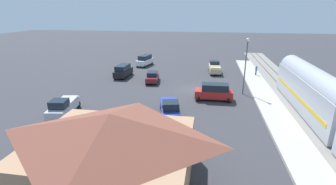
{
  "coord_description": "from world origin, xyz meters",
  "views": [
    {
      "loc": [
        -2.12,
        35.98,
        11.55
      ],
      "look_at": [
        2.98,
        4.85,
        1.0
      ],
      "focal_mm": 26.76,
      "sensor_mm": 36.0,
      "label": 1
    }
  ],
  "objects_px": {
    "pedestrian_on_platform": "(256,70)",
    "suv_black": "(123,71)",
    "light_pole_near_platform": "(246,60)",
    "station_building": "(112,148)",
    "pickup_blue": "(170,108)",
    "suv_red": "(214,92)",
    "suv_white": "(145,60)",
    "pickup_tan": "(215,67)",
    "sedan_maroon": "(152,77)",
    "pickup_silver": "(63,107)"
  },
  "relations": [
    {
      "from": "pedestrian_on_platform",
      "to": "suv_black",
      "type": "relative_size",
      "value": 0.34
    },
    {
      "from": "pedestrian_on_platform",
      "to": "light_pole_near_platform",
      "type": "bearing_deg",
      "value": 71.76
    },
    {
      "from": "station_building",
      "to": "pickup_blue",
      "type": "height_order",
      "value": "station_building"
    },
    {
      "from": "pickup_blue",
      "to": "suv_red",
      "type": "xyz_separation_m",
      "value": [
        -4.91,
        -6.43,
        0.12
      ]
    },
    {
      "from": "suv_black",
      "to": "suv_white",
      "type": "bearing_deg",
      "value": -97.88
    },
    {
      "from": "pickup_tan",
      "to": "pedestrian_on_platform",
      "type": "bearing_deg",
      "value": 167.31
    },
    {
      "from": "station_building",
      "to": "suv_black",
      "type": "height_order",
      "value": "station_building"
    },
    {
      "from": "suv_black",
      "to": "sedan_maroon",
      "type": "bearing_deg",
      "value": 158.67
    },
    {
      "from": "sedan_maroon",
      "to": "light_pole_near_platform",
      "type": "height_order",
      "value": "light_pole_near_platform"
    },
    {
      "from": "pedestrian_on_platform",
      "to": "pickup_silver",
      "type": "distance_m",
      "value": 32.62
    },
    {
      "from": "pickup_tan",
      "to": "pickup_silver",
      "type": "bearing_deg",
      "value": 53.28
    },
    {
      "from": "sedan_maroon",
      "to": "station_building",
      "type": "bearing_deg",
      "value": 96.58
    },
    {
      "from": "pickup_blue",
      "to": "light_pole_near_platform",
      "type": "bearing_deg",
      "value": -133.29
    },
    {
      "from": "pedestrian_on_platform",
      "to": "sedan_maroon",
      "type": "xyz_separation_m",
      "value": [
        17.54,
        6.49,
        -0.4
      ]
    },
    {
      "from": "sedan_maroon",
      "to": "suv_red",
      "type": "height_order",
      "value": "suv_red"
    },
    {
      "from": "pedestrian_on_platform",
      "to": "suv_red",
      "type": "distance_m",
      "value": 15.57
    },
    {
      "from": "pickup_silver",
      "to": "light_pole_near_platform",
      "type": "xyz_separation_m",
      "value": [
        -21.11,
        -11.07,
        3.92
      ]
    },
    {
      "from": "pickup_tan",
      "to": "suv_white",
      "type": "bearing_deg",
      "value": -15.88
    },
    {
      "from": "suv_black",
      "to": "light_pole_near_platform",
      "type": "bearing_deg",
      "value": 162.72
    },
    {
      "from": "light_pole_near_platform",
      "to": "suv_red",
      "type": "bearing_deg",
      "value": 37.5
    },
    {
      "from": "pedestrian_on_platform",
      "to": "suv_red",
      "type": "xyz_separation_m",
      "value": [
        7.58,
        13.6,
        -0.13
      ]
    },
    {
      "from": "station_building",
      "to": "suv_red",
      "type": "relative_size",
      "value": 2.29
    },
    {
      "from": "sedan_maroon",
      "to": "suv_white",
      "type": "xyz_separation_m",
      "value": [
        4.45,
        -12.31,
        0.27
      ]
    },
    {
      "from": "suv_black",
      "to": "pickup_blue",
      "type": "height_order",
      "value": "suv_black"
    },
    {
      "from": "station_building",
      "to": "light_pole_near_platform",
      "type": "relative_size",
      "value": 1.43
    },
    {
      "from": "pickup_silver",
      "to": "pedestrian_on_platform",
      "type": "bearing_deg",
      "value": -138.79
    },
    {
      "from": "pedestrian_on_platform",
      "to": "pickup_blue",
      "type": "bearing_deg",
      "value": 58.05
    },
    {
      "from": "pickup_blue",
      "to": "pickup_silver",
      "type": "xyz_separation_m",
      "value": [
        12.05,
        1.46,
        0.0
      ]
    },
    {
      "from": "suv_red",
      "to": "pickup_tan",
      "type": "bearing_deg",
      "value": -91.09
    },
    {
      "from": "station_building",
      "to": "light_pole_near_platform",
      "type": "height_order",
      "value": "light_pole_near_platform"
    },
    {
      "from": "pickup_tan",
      "to": "light_pole_near_platform",
      "type": "bearing_deg",
      "value": 107.72
    },
    {
      "from": "suv_white",
      "to": "suv_red",
      "type": "bearing_deg",
      "value": 126.58
    },
    {
      "from": "light_pole_near_platform",
      "to": "pickup_silver",
      "type": "bearing_deg",
      "value": 27.68
    },
    {
      "from": "light_pole_near_platform",
      "to": "station_building",
      "type": "bearing_deg",
      "value": 62.19
    },
    {
      "from": "pedestrian_on_platform",
      "to": "suv_white",
      "type": "xyz_separation_m",
      "value": [
        21.98,
        -5.82,
        -0.13
      ]
    },
    {
      "from": "station_building",
      "to": "pickup_silver",
      "type": "bearing_deg",
      "value": -45.72
    },
    {
      "from": "suv_black",
      "to": "pickup_blue",
      "type": "bearing_deg",
      "value": 124.53
    },
    {
      "from": "suv_white",
      "to": "station_building",
      "type": "bearing_deg",
      "value": 101.1
    },
    {
      "from": "station_building",
      "to": "suv_white",
      "type": "relative_size",
      "value": 2.18
    },
    {
      "from": "station_building",
      "to": "pickup_blue",
      "type": "distance_m",
      "value": 11.93
    },
    {
      "from": "station_building",
      "to": "pickup_tan",
      "type": "height_order",
      "value": "station_building"
    },
    {
      "from": "pickup_silver",
      "to": "suv_white",
      "type": "height_order",
      "value": "suv_white"
    },
    {
      "from": "suv_black",
      "to": "light_pole_near_platform",
      "type": "height_order",
      "value": "light_pole_near_platform"
    },
    {
      "from": "sedan_maroon",
      "to": "suv_black",
      "type": "bearing_deg",
      "value": -21.33
    },
    {
      "from": "pickup_tan",
      "to": "suv_white",
      "type": "height_order",
      "value": "suv_white"
    },
    {
      "from": "pedestrian_on_platform",
      "to": "pickup_tan",
      "type": "distance_m",
      "value": 7.47
    },
    {
      "from": "station_building",
      "to": "sedan_maroon",
      "type": "relative_size",
      "value": 2.41
    },
    {
      "from": "suv_red",
      "to": "pickup_silver",
      "type": "xyz_separation_m",
      "value": [
        16.96,
        7.89,
        -0.12
      ]
    },
    {
      "from": "suv_black",
      "to": "pickup_tan",
      "type": "relative_size",
      "value": 0.9
    },
    {
      "from": "pedestrian_on_platform",
      "to": "suv_black",
      "type": "xyz_separation_m",
      "value": [
        23.37,
        4.21,
        -0.13
      ]
    }
  ]
}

